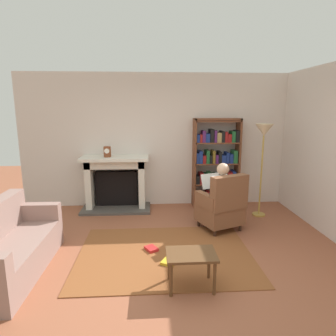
{
  "coord_description": "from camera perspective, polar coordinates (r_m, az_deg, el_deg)",
  "views": [
    {
      "loc": [
        -0.19,
        -3.46,
        2.01
      ],
      "look_at": [
        0.1,
        1.2,
        1.05
      ],
      "focal_mm": 31.26,
      "sensor_mm": 36.0,
      "label": 1
    }
  ],
  "objects": [
    {
      "name": "side_wall_right",
      "position": [
        5.54,
        27.37,
        3.48
      ],
      "size": [
        0.1,
        5.2,
        2.7
      ],
      "primitive_type": "cube",
      "color": "beige",
      "rests_on": "ground"
    },
    {
      "name": "sofa_floral",
      "position": [
        4.2,
        -28.86,
        -13.66
      ],
      "size": [
        0.74,
        1.71,
        0.85
      ],
      "rotation": [
        0.0,
        0.0,
        1.56
      ],
      "color": "gray",
      "rests_on": "ground"
    },
    {
      "name": "bookshelf",
      "position": [
        6.05,
        9.35,
        0.84
      ],
      "size": [
        0.94,
        0.32,
        1.81
      ],
      "color": "brown",
      "rests_on": "ground"
    },
    {
      "name": "area_rug",
      "position": [
        4.26,
        -0.61,
        -16.41
      ],
      "size": [
        2.4,
        1.8,
        0.01
      ],
      "primitive_type": "cube",
      "color": "brown",
      "rests_on": "ground"
    },
    {
      "name": "ground",
      "position": [
        4.01,
        -0.38,
        -18.5
      ],
      "size": [
        14.0,
        14.0,
        0.0
      ],
      "primitive_type": "plane",
      "color": "#975439"
    },
    {
      "name": "armchair_reading",
      "position": [
        4.95,
        10.52,
        -7.25
      ],
      "size": [
        0.83,
        0.82,
        0.97
      ],
      "rotation": [
        0.0,
        0.0,
        3.54
      ],
      "color": "#331E14",
      "rests_on": "ground"
    },
    {
      "name": "scattered_books",
      "position": [
        4.21,
        1.03,
        -16.43
      ],
      "size": [
        0.84,
        0.61,
        0.04
      ],
      "color": "gold",
      "rests_on": "area_rug"
    },
    {
      "name": "fireplace",
      "position": [
        5.97,
        -10.09,
        -2.49
      ],
      "size": [
        1.35,
        0.64,
        1.08
      ],
      "color": "#4C4742",
      "rests_on": "ground"
    },
    {
      "name": "side_table",
      "position": [
        3.44,
        4.53,
        -17.17
      ],
      "size": [
        0.56,
        0.39,
        0.42
      ],
      "color": "brown",
      "rests_on": "ground"
    },
    {
      "name": "floor_lamp",
      "position": [
        5.6,
        18.14,
        5.49
      ],
      "size": [
        0.32,
        0.32,
        1.73
      ],
      "color": "#B7933F",
      "rests_on": "ground"
    },
    {
      "name": "mantel_clock",
      "position": [
        5.78,
        -11.76,
        3.12
      ],
      "size": [
        0.14,
        0.14,
        0.2
      ],
      "color": "brown",
      "rests_on": "fireplace"
    },
    {
      "name": "back_wall",
      "position": [
        6.05,
        -1.75,
        5.35
      ],
      "size": [
        5.6,
        0.1,
        2.7
      ],
      "primitive_type": "cube",
      "color": "beige",
      "rests_on": "ground"
    },
    {
      "name": "seated_reader",
      "position": [
        4.98,
        9.79,
        -4.73
      ],
      "size": [
        0.5,
        0.59,
        1.14
      ],
      "rotation": [
        0.0,
        0.0,
        3.54
      ],
      "color": "white",
      "rests_on": "ground"
    }
  ]
}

